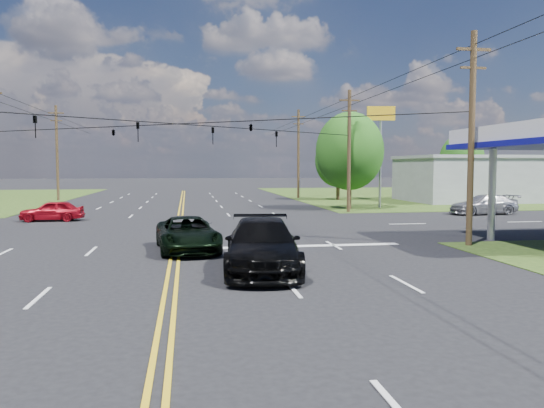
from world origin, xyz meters
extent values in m
plane|color=black|center=(0.00, 12.00, 0.00)|extent=(280.00, 280.00, 0.00)
cube|color=#273C13|center=(35.00, 44.00, 0.00)|extent=(46.00, 48.00, 0.03)
cube|color=silver|center=(5.00, 4.00, 0.00)|extent=(10.00, 0.50, 0.02)
cube|color=gray|center=(30.00, 32.00, 2.20)|extent=(14.00, 10.00, 4.40)
cylinder|color=#A5A5AA|center=(15.00, 4.50, 2.33)|extent=(0.36, 0.36, 4.65)
cylinder|color=#3A2918|center=(13.00, 3.00, 4.75)|extent=(0.28, 0.28, 9.50)
cube|color=#3A2918|center=(13.00, 3.00, 8.70)|extent=(1.60, 0.12, 0.12)
cube|color=#3A2918|center=(13.00, 3.00, 7.90)|extent=(1.20, 0.10, 0.10)
cylinder|color=#3A2918|center=(13.00, 21.00, 4.75)|extent=(0.28, 0.28, 9.50)
cube|color=#3A2918|center=(13.00, 21.00, 8.70)|extent=(1.60, 0.12, 0.12)
cube|color=#3A2918|center=(13.00, 21.00, 7.90)|extent=(1.20, 0.10, 0.10)
cylinder|color=#3A2918|center=(-13.00, 40.00, 5.00)|extent=(0.28, 0.28, 10.00)
cube|color=#3A2918|center=(-13.00, 40.00, 9.20)|extent=(1.60, 0.12, 0.12)
cube|color=#3A2918|center=(-13.00, 40.00, 8.40)|extent=(1.20, 0.10, 0.10)
cylinder|color=#3A2918|center=(13.00, 40.00, 5.00)|extent=(0.28, 0.28, 10.00)
cube|color=#3A2918|center=(13.00, 40.00, 9.20)|extent=(1.60, 0.12, 0.12)
cube|color=#3A2918|center=(13.00, 40.00, 8.40)|extent=(1.20, 0.10, 0.10)
imported|color=black|center=(-6.50, 7.50, 5.42)|extent=(0.17, 0.21, 1.05)
imported|color=black|center=(-2.08, 10.56, 5.42)|extent=(0.17, 0.21, 1.05)
imported|color=black|center=(2.08, 13.44, 5.42)|extent=(0.17, 0.21, 1.05)
imported|color=black|center=(6.50, 16.50, 5.42)|extent=(0.17, 0.21, 1.05)
imported|color=black|center=(-3.90, 14.70, 5.70)|extent=(1.24, 0.26, 0.50)
imported|color=black|center=(3.90, 9.30, 5.70)|extent=(1.24, 0.26, 0.50)
cylinder|color=black|center=(13.00, 10.00, 8.90)|extent=(0.04, 100.00, 0.04)
cylinder|color=black|center=(13.00, 10.00, 8.30)|extent=(0.04, 100.00, 0.04)
cylinder|color=#3A2918|center=(14.00, 24.00, 1.65)|extent=(0.36, 0.36, 3.30)
ellipsoid|color=#1E4813|center=(14.00, 24.00, 4.88)|extent=(5.70, 5.70, 6.60)
cylinder|color=#3A2918|center=(16.50, 36.00, 1.43)|extent=(0.36, 0.36, 2.86)
ellipsoid|color=#1E4813|center=(16.50, 36.00, 4.23)|extent=(4.94, 4.94, 5.72)
cylinder|color=#3A2918|center=(34.00, 42.00, 1.54)|extent=(0.36, 0.36, 3.08)
ellipsoid|color=#1E4813|center=(34.00, 42.00, 4.55)|extent=(5.32, 5.32, 6.16)
imported|color=black|center=(0.50, 3.50, 0.72)|extent=(2.92, 5.41, 1.44)
imported|color=black|center=(3.00, -1.30, 0.88)|extent=(3.14, 6.33, 1.77)
imported|color=#9F0B17|center=(-8.27, 17.50, 0.68)|extent=(3.99, 1.63, 1.36)
imported|color=#99999D|center=(22.36, 17.50, 0.74)|extent=(5.23, 2.35, 1.49)
cylinder|color=#A5A5AA|center=(17.00, 24.80, 4.37)|extent=(0.20, 0.20, 8.73)
cube|color=gold|center=(17.00, 24.80, 8.13)|extent=(2.41, 0.61, 1.20)
camera|label=1|loc=(0.50, -18.94, 3.54)|focal=35.00mm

